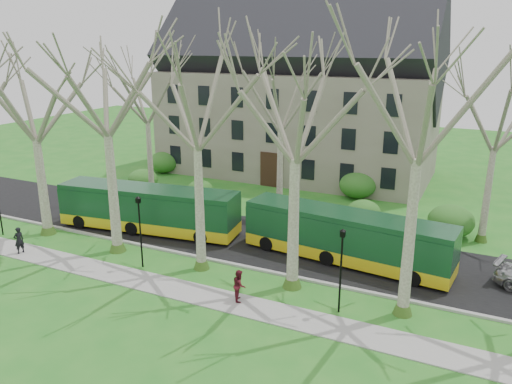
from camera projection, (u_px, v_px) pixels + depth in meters
ground at (240, 280)px, 28.03m from camera, size 120.00×120.00×0.00m
sidewalk at (218, 299)px, 25.87m from camera, size 70.00×2.00×0.06m
road at (278, 245)px, 32.78m from camera, size 80.00×8.00×0.06m
curb at (252, 268)px, 29.31m from camera, size 80.00×0.25×0.14m
building at (297, 92)px, 48.91m from camera, size 26.50×12.20×16.00m
tree_row_verge at (242, 157)px, 26.27m from camera, size 49.00×7.00×14.00m
tree_row_far at (292, 139)px, 36.35m from camera, size 33.00×7.00×12.00m
lamp_row at (231, 244)px, 26.43m from camera, size 36.22×0.22×4.30m
hedges at (267, 189)px, 41.76m from camera, size 30.60×8.60×2.00m
bus_lead at (148, 208)px, 34.83m from camera, size 13.12×4.33×3.22m
bus_follow at (346, 236)px, 29.94m from camera, size 12.83×3.96×3.15m
pedestrian_a at (19, 240)px, 31.20m from camera, size 0.54×0.70×1.72m
pedestrian_b at (239, 285)px, 25.50m from camera, size 0.94×1.01×1.67m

